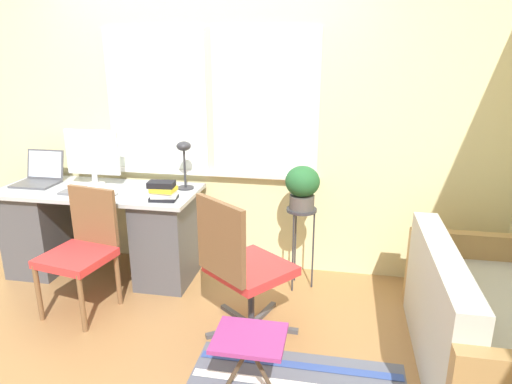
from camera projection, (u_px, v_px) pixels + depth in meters
ground_plane at (185, 301)px, 3.46m from camera, size 14.00×14.00×0.00m
wall_back_with_window at (206, 110)px, 3.74m from camera, size 9.00×0.12×2.70m
desk at (103, 230)px, 3.79m from camera, size 1.61×0.65×0.75m
laptop at (39, 177)px, 3.83m from camera, size 0.34×0.32×0.26m
monitor at (93, 155)px, 3.72m from camera, size 0.46×0.16×0.46m
keyboard at (83, 193)px, 3.55m from camera, size 0.37×0.12×0.02m
mouse at (114, 193)px, 3.52m from camera, size 0.05×0.08×0.04m
desk_lamp at (184, 155)px, 3.61m from camera, size 0.13×0.13×0.39m
book_stack at (163, 191)px, 3.39m from camera, size 0.22×0.17×0.15m
desk_chair_wooden at (82, 248)px, 3.24m from camera, size 0.50×0.51×0.88m
office_chair_swivel at (241, 265)px, 2.93m from camera, size 0.66×0.67×0.97m
couch_loveseat at (481, 330)px, 2.65m from camera, size 0.74×1.48×0.74m
plant_stand at (301, 220)px, 3.51m from camera, size 0.23×0.23×0.66m
potted_plant at (302, 185)px, 3.43m from camera, size 0.26×0.26×0.33m
folding_stool at (250, 342)px, 2.40m from camera, size 0.38×0.32×0.39m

